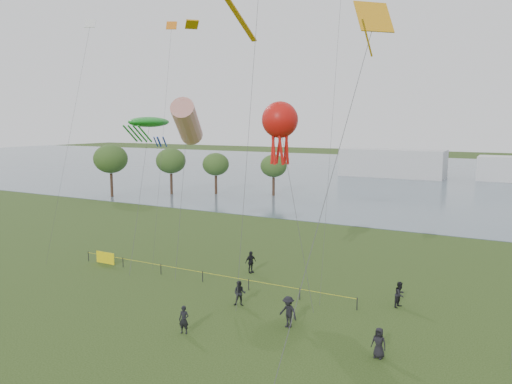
% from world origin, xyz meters
% --- Properties ---
extents(lake, '(400.00, 120.00, 0.08)m').
position_xyz_m(lake, '(0.00, 100.00, 0.02)').
color(lake, slate).
rests_on(lake, ground_plane).
extents(pavilion_left, '(22.00, 8.00, 6.00)m').
position_xyz_m(pavilion_left, '(-12.00, 95.00, 3.00)').
color(pavilion_left, silver).
rests_on(pavilion_left, ground_plane).
extents(trees, '(27.19, 18.32, 8.42)m').
position_xyz_m(trees, '(-36.20, 49.96, 5.53)').
color(trees, '#382519').
rests_on(trees, ground_plane).
extents(fence, '(24.07, 0.07, 1.05)m').
position_xyz_m(fence, '(-13.42, 14.99, 0.55)').
color(fence, black).
rests_on(fence, ground_plane).
extents(spectator_a, '(0.99, 0.89, 1.68)m').
position_xyz_m(spectator_a, '(-2.35, 12.08, 0.84)').
color(spectator_a, black).
rests_on(spectator_a, ground_plane).
extents(spectator_b, '(1.36, 1.00, 1.89)m').
position_xyz_m(spectator_b, '(1.93, 10.43, 0.95)').
color(spectator_b, black).
rests_on(spectator_b, ground_plane).
extents(spectator_c, '(0.81, 1.13, 1.78)m').
position_xyz_m(spectator_c, '(-5.22, 18.74, 0.89)').
color(spectator_c, black).
rests_on(spectator_c, ground_plane).
extents(spectator_d, '(0.84, 0.60, 1.60)m').
position_xyz_m(spectator_d, '(7.62, 9.17, 0.80)').
color(spectator_d, black).
rests_on(spectator_d, ground_plane).
extents(spectator_f, '(0.67, 0.52, 1.63)m').
position_xyz_m(spectator_f, '(-2.96, 6.81, 0.81)').
color(spectator_f, black).
rests_on(spectator_f, ground_plane).
extents(spectator_g, '(0.87, 0.98, 1.70)m').
position_xyz_m(spectator_g, '(6.98, 16.87, 0.85)').
color(spectator_g, black).
rests_on(spectator_g, ground_plane).
extents(kite_windsock, '(4.31, 6.36, 13.96)m').
position_xyz_m(kite_windsock, '(-10.81, 18.17, 12.00)').
color(kite_windsock, '#3F3F42').
extents(kite_creature, '(4.18, 8.61, 12.46)m').
position_xyz_m(kite_creature, '(-16.16, 19.78, 11.98)').
color(kite_creature, '#3F3F42').
extents(kite_octopus, '(4.12, 2.36, 13.34)m').
position_xyz_m(kite_octopus, '(-0.55, 14.27, 12.10)').
color(kite_octopus, '#3F3F42').
extents(kite_delta, '(1.88, 10.66, 17.15)m').
position_xyz_m(kite_delta, '(7.50, 6.16, 15.75)').
color(kite_delta, '#3F3F42').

